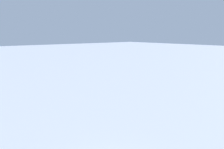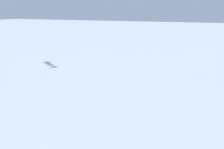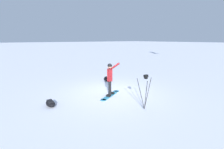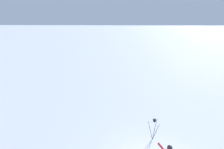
# 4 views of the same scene
# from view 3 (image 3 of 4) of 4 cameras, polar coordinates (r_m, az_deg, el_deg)

# --- Properties ---
(ground_plane) EXTENTS (300.00, 300.00, 0.00)m
(ground_plane) POSITION_cam_3_polar(r_m,az_deg,el_deg) (8.53, 0.17, -6.62)
(ground_plane) COLOR white
(snowboarder) EXTENTS (0.48, 0.76, 1.69)m
(snowboarder) POSITION_cam_3_polar(r_m,az_deg,el_deg) (7.82, -0.73, -0.70)
(snowboarder) COLOR black
(snowboarder) RESTS_ON ground_plane
(snowboard) EXTENTS (0.93, 1.60, 0.10)m
(snowboard) POSITION_cam_3_polar(r_m,az_deg,el_deg) (8.12, -0.60, -7.46)
(snowboard) COLOR teal
(snowboard) RESTS_ON ground_plane
(gear_bag_large) EXTENTS (0.72, 0.59, 0.31)m
(gear_bag_large) POSITION_cam_3_polar(r_m,az_deg,el_deg) (10.74, -1.56, -1.61)
(gear_bag_large) COLOR black
(gear_bag_large) RESTS_ON ground_plane
(camera_tripod) EXTENTS (0.56, 0.59, 1.46)m
(camera_tripod) POSITION_cam_3_polar(r_m,az_deg,el_deg) (6.40, 12.07, -3.83)
(camera_tripod) COLOR #262628
(camera_tripod) RESTS_ON ground_plane
(gear_bag_small) EXTENTS (0.69, 0.34, 0.25)m
(gear_bag_small) POSITION_cam_3_polar(r_m,az_deg,el_deg) (7.35, -21.54, -9.73)
(gear_bag_small) COLOR black
(gear_bag_small) RESTS_ON ground_plane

